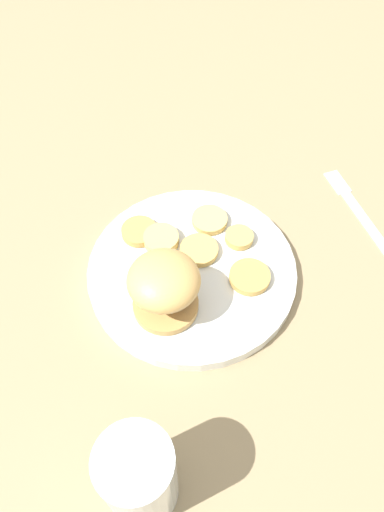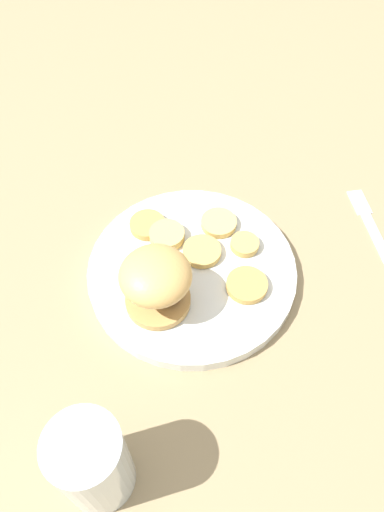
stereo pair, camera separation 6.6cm
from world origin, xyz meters
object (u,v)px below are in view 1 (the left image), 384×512
at_px(sandwich, 164,286).
at_px(fork, 357,209).
at_px(dinner_plate, 192,270).
at_px(drinking_glass, 139,477).

xyz_separation_m(sandwich, fork, (-0.30, -0.16, -0.07)).
bearing_deg(dinner_plate, sandwich, 56.18).
xyz_separation_m(dinner_plate, drinking_glass, (0.07, 0.27, 0.05)).
distance_m(dinner_plate, drinking_glass, 0.29).
bearing_deg(dinner_plate, drinking_glass, 75.20).
relative_size(dinner_plate, fork, 1.64).
distance_m(dinner_plate, sandwich, 0.09).
xyz_separation_m(dinner_plate, sandwich, (0.04, 0.06, 0.06)).
distance_m(dinner_plate, fork, 0.28).
bearing_deg(sandwich, dinner_plate, -123.82).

